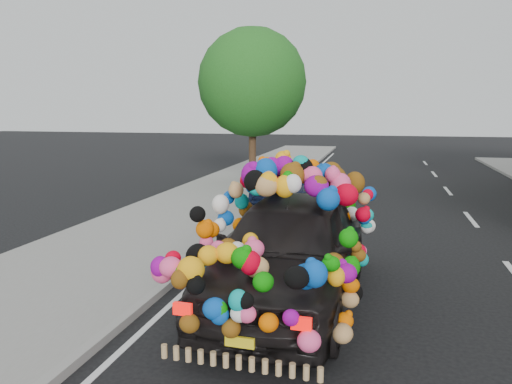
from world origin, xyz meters
TOP-DOWN VIEW (x-y plane):
  - ground at (0.00, 0.00)m, footprint 100.00×100.00m
  - sidewalk at (-4.30, 0.00)m, footprint 4.00×60.00m
  - kerb at (-2.35, 0.00)m, footprint 0.15×60.00m
  - tree_near_sidewalk at (-3.80, 9.50)m, footprint 4.20×4.20m
  - plush_art_car at (-0.23, -2.05)m, footprint 2.60×5.30m
  - navy_sedan at (-1.80, 5.86)m, footprint 1.87×4.26m

SIDE VIEW (x-z plane):
  - ground at x=0.00m, z-range 0.00..0.00m
  - sidewalk at x=-4.30m, z-range 0.00..0.12m
  - kerb at x=-2.35m, z-range 0.00..0.13m
  - navy_sedan at x=-1.80m, z-range 0.00..1.22m
  - plush_art_car at x=-0.23m, z-range 0.04..2.40m
  - tree_near_sidewalk at x=-3.80m, z-range 0.96..7.09m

